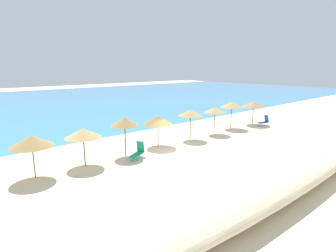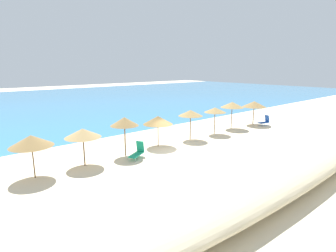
{
  "view_description": "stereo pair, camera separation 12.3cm",
  "coord_description": "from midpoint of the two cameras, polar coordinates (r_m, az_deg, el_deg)",
  "views": [
    {
      "loc": [
        -13.63,
        -15.28,
        6.55
      ],
      "look_at": [
        1.22,
        1.93,
        1.53
      ],
      "focal_mm": 28.83,
      "sensor_mm": 36.0,
      "label": 1
    },
    {
      "loc": [
        -13.54,
        -15.36,
        6.55
      ],
      "look_at": [
        1.22,
        1.93,
        1.53
      ],
      "focal_mm": 28.83,
      "sensor_mm": 36.0,
      "label": 2
    }
  ],
  "objects": [
    {
      "name": "ground_plane",
      "position": [
        21.5,
        1.02,
        -5.28
      ],
      "size": [
        160.0,
        160.0,
        0.0
      ],
      "primitive_type": "plane",
      "color": "beige"
    },
    {
      "name": "sea_water",
      "position": [
        54.69,
        -25.89,
        4.34
      ],
      "size": [
        160.0,
        60.16,
        0.01
      ],
      "primitive_type": "cube",
      "color": "teal",
      "rests_on": "ground_plane"
    },
    {
      "name": "dune_ridge",
      "position": [
        18.29,
        23.05,
        -6.84
      ],
      "size": [
        36.61,
        5.88,
        1.64
      ],
      "primitive_type": "ellipsoid",
      "rotation": [
        0.0,
        0.0,
        0.01
      ],
      "color": "beige",
      "rests_on": "ground_plane"
    },
    {
      "name": "beach_umbrella_1",
      "position": [
        17.69,
        -26.79,
        -2.81
      ],
      "size": [
        2.49,
        2.49,
        2.65
      ],
      "color": "brown",
      "rests_on": "ground_plane"
    },
    {
      "name": "beach_umbrella_2",
      "position": [
        18.64,
        -17.4,
        -1.44
      ],
      "size": [
        2.39,
        2.39,
        2.57
      ],
      "color": "brown",
      "rests_on": "ground_plane"
    },
    {
      "name": "beach_umbrella_3",
      "position": [
        19.98,
        -9.03,
        0.94
      ],
      "size": [
        2.09,
        2.09,
        2.95
      ],
      "color": "brown",
      "rests_on": "ground_plane"
    },
    {
      "name": "beach_umbrella_4",
      "position": [
        22.26,
        -1.98,
        1.24
      ],
      "size": [
        2.48,
        2.48,
        2.57
      ],
      "color": "brown",
      "rests_on": "ground_plane"
    },
    {
      "name": "beach_umbrella_5",
      "position": [
        24.4,
        4.94,
        2.75
      ],
      "size": [
        2.21,
        2.21,
        2.73
      ],
      "color": "brown",
      "rests_on": "ground_plane"
    },
    {
      "name": "beach_umbrella_6",
      "position": [
        26.8,
        10.05,
        3.35
      ],
      "size": [
        2.14,
        2.14,
        2.65
      ],
      "color": "brown",
      "rests_on": "ground_plane"
    },
    {
      "name": "beach_umbrella_7",
      "position": [
        29.57,
        13.53,
        4.39
      ],
      "size": [
        2.44,
        2.44,
        2.88
      ],
      "color": "brown",
      "rests_on": "ground_plane"
    },
    {
      "name": "beach_umbrella_8",
      "position": [
        32.27,
        17.87,
        4.42
      ],
      "size": [
        2.67,
        2.67,
        2.7
      ],
      "color": "brown",
      "rests_on": "ground_plane"
    },
    {
      "name": "lounge_chair_0",
      "position": [
        32.6,
        19.85,
        0.96
      ],
      "size": [
        1.39,
        0.88,
        1.15
      ],
      "rotation": [
        0.0,
        0.0,
        1.32
      ],
      "color": "blue",
      "rests_on": "ground_plane"
    },
    {
      "name": "lounge_chair_1",
      "position": [
        19.88,
        -6.3,
        -5.48
      ],
      "size": [
        1.62,
        1.26,
        1.17
      ],
      "rotation": [
        0.0,
        0.0,
        2.08
      ],
      "color": "#199972",
      "rests_on": "ground_plane"
    }
  ]
}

